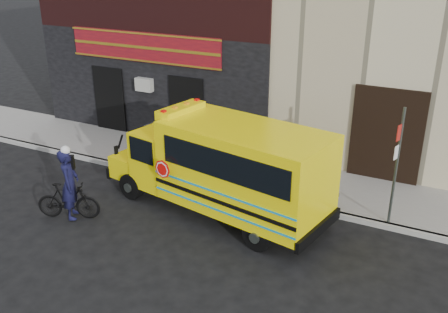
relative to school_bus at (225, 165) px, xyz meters
name	(u,v)px	position (x,y,z in m)	size (l,w,h in m)	color
ground	(189,232)	(-0.41, -1.35, -1.51)	(120.00, 120.00, 0.00)	black
curb	(231,191)	(-0.41, 1.25, -1.43)	(40.00, 0.20, 0.15)	#A0A09A
sidewalk	(251,173)	(-0.41, 2.75, -1.43)	(40.00, 3.00, 0.15)	gray
school_bus	(225,165)	(0.00, 0.00, 0.00)	(7.18, 3.38, 2.92)	black
sign_pole	(396,165)	(4.31, 1.32, 0.36)	(0.11, 0.29, 3.41)	#444C46
bicycle	(68,201)	(-3.80, -2.17, -0.97)	(0.50, 1.78, 1.07)	black
cyclist	(70,186)	(-3.70, -2.14, -0.50)	(0.74, 0.48, 2.02)	black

